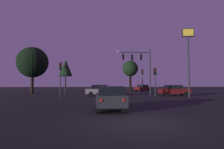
{
  "coord_description": "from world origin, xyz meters",
  "views": [
    {
      "loc": [
        -1.83,
        -8.0,
        1.64
      ],
      "look_at": [
        0.65,
        20.42,
        3.12
      ],
      "focal_mm": 30.09,
      "sensor_mm": 36.0,
      "label": 1
    }
  ],
  "objects_px": {
    "traffic_light_far_side": "(142,76)",
    "store_sign_illuminated": "(188,48)",
    "tree_left_far": "(33,62)",
    "tree_center_horizon": "(130,69)",
    "car_crossing_left": "(100,90)",
    "car_far_lane": "(143,88)",
    "traffic_light_median": "(65,74)",
    "traffic_signal_mast_arm": "(140,63)",
    "car_crossing_right": "(174,90)",
    "traffic_light_corner_left": "(155,76)",
    "tree_behind_sign": "(66,68)",
    "car_parked_lot": "(101,88)",
    "car_nearside_lane": "(110,97)",
    "traffic_light_corner_right": "(60,73)"
  },
  "relations": [
    {
      "from": "traffic_light_far_side",
      "to": "store_sign_illuminated",
      "type": "bearing_deg",
      "value": -74.5
    },
    {
      "from": "tree_left_far",
      "to": "tree_center_horizon",
      "type": "xyz_separation_m",
      "value": [
        18.05,
        5.56,
        -0.52
      ]
    },
    {
      "from": "car_crossing_left",
      "to": "car_far_lane",
      "type": "xyz_separation_m",
      "value": [
        10.43,
        17.16,
        -0.0
      ]
    },
    {
      "from": "traffic_light_median",
      "to": "car_far_lane",
      "type": "bearing_deg",
      "value": 39.98
    },
    {
      "from": "traffic_signal_mast_arm",
      "to": "car_far_lane",
      "type": "xyz_separation_m",
      "value": [
        4.02,
        14.4,
        -4.26
      ]
    },
    {
      "from": "car_far_lane",
      "to": "traffic_light_far_side",
      "type": "bearing_deg",
      "value": -104.2
    },
    {
      "from": "tree_left_far",
      "to": "car_crossing_right",
      "type": "bearing_deg",
      "value": -18.8
    },
    {
      "from": "car_far_lane",
      "to": "store_sign_illuminated",
      "type": "distance_m",
      "value": 22.3
    },
    {
      "from": "traffic_light_far_side",
      "to": "traffic_light_corner_left",
      "type": "bearing_deg",
      "value": -93.17
    },
    {
      "from": "car_far_lane",
      "to": "store_sign_illuminated",
      "type": "height_order",
      "value": "store_sign_illuminated"
    },
    {
      "from": "car_crossing_left",
      "to": "tree_behind_sign",
      "type": "relative_size",
      "value": 0.5
    },
    {
      "from": "traffic_light_corner_left",
      "to": "car_crossing_left",
      "type": "distance_m",
      "value": 7.79
    },
    {
      "from": "traffic_light_corner_left",
      "to": "car_parked_lot",
      "type": "xyz_separation_m",
      "value": [
        -6.54,
        17.24,
        -1.88
      ]
    },
    {
      "from": "traffic_signal_mast_arm",
      "to": "car_crossing_right",
      "type": "relative_size",
      "value": 1.67
    },
    {
      "from": "traffic_signal_mast_arm",
      "to": "car_nearside_lane",
      "type": "relative_size",
      "value": 1.82
    },
    {
      "from": "traffic_light_median",
      "to": "car_far_lane",
      "type": "distance_m",
      "value": 20.76
    },
    {
      "from": "traffic_light_corner_right",
      "to": "tree_center_horizon",
      "type": "relative_size",
      "value": 0.66
    },
    {
      "from": "traffic_light_corner_right",
      "to": "car_crossing_left",
      "type": "xyz_separation_m",
      "value": [
        5.01,
        2.22,
        -2.3
      ]
    },
    {
      "from": "store_sign_illuminated",
      "to": "tree_behind_sign",
      "type": "bearing_deg",
      "value": 123.09
    },
    {
      "from": "car_far_lane",
      "to": "tree_behind_sign",
      "type": "bearing_deg",
      "value": 157.1
    },
    {
      "from": "traffic_light_median",
      "to": "traffic_light_far_side",
      "type": "distance_m",
      "value": 13.25
    },
    {
      "from": "traffic_signal_mast_arm",
      "to": "store_sign_illuminated",
      "type": "relative_size",
      "value": 0.86
    },
    {
      "from": "traffic_light_corner_right",
      "to": "car_crossing_right",
      "type": "bearing_deg",
      "value": 6.16
    },
    {
      "from": "traffic_light_corner_right",
      "to": "car_far_lane",
      "type": "xyz_separation_m",
      "value": [
        15.44,
        19.38,
        -2.3
      ]
    },
    {
      "from": "traffic_light_corner_left",
      "to": "traffic_light_median",
      "type": "relative_size",
      "value": 0.81
    },
    {
      "from": "traffic_light_corner_left",
      "to": "traffic_light_corner_right",
      "type": "distance_m",
      "value": 12.22
    },
    {
      "from": "store_sign_illuminated",
      "to": "traffic_light_corner_right",
      "type": "bearing_deg",
      "value": 171.7
    },
    {
      "from": "car_crossing_left",
      "to": "store_sign_illuminated",
      "type": "bearing_deg",
      "value": -22.91
    },
    {
      "from": "tree_behind_sign",
      "to": "traffic_light_corner_left",
      "type": "bearing_deg",
      "value": -59.98
    },
    {
      "from": "car_crossing_right",
      "to": "car_far_lane",
      "type": "distance_m",
      "value": 17.71
    },
    {
      "from": "traffic_signal_mast_arm",
      "to": "car_crossing_right",
      "type": "height_order",
      "value": "traffic_signal_mast_arm"
    },
    {
      "from": "car_far_lane",
      "to": "tree_center_horizon",
      "type": "distance_m",
      "value": 7.28
    },
    {
      "from": "traffic_light_corner_left",
      "to": "tree_center_horizon",
      "type": "bearing_deg",
      "value": 92.14
    },
    {
      "from": "traffic_signal_mast_arm",
      "to": "car_parked_lot",
      "type": "xyz_separation_m",
      "value": [
        -5.75,
        12.16,
        -4.26
      ]
    },
    {
      "from": "traffic_light_corner_left",
      "to": "car_parked_lot",
      "type": "bearing_deg",
      "value": 110.78
    },
    {
      "from": "car_far_lane",
      "to": "traffic_light_corner_right",
      "type": "bearing_deg",
      "value": -128.54
    },
    {
      "from": "traffic_light_far_side",
      "to": "car_nearside_lane",
      "type": "relative_size",
      "value": 1.08
    },
    {
      "from": "car_nearside_lane",
      "to": "car_far_lane",
      "type": "distance_m",
      "value": 32.95
    },
    {
      "from": "traffic_light_far_side",
      "to": "tree_center_horizon",
      "type": "distance_m",
      "value": 6.53
    },
    {
      "from": "traffic_light_far_side",
      "to": "car_crossing_right",
      "type": "xyz_separation_m",
      "value": [
        2.79,
        -6.82,
        -2.25
      ]
    },
    {
      "from": "traffic_light_corner_left",
      "to": "car_crossing_right",
      "type": "relative_size",
      "value": 0.86
    },
    {
      "from": "tree_left_far",
      "to": "traffic_light_corner_right",
      "type": "bearing_deg",
      "value": -54.96
    },
    {
      "from": "car_nearside_lane",
      "to": "car_far_lane",
      "type": "height_order",
      "value": "same"
    },
    {
      "from": "traffic_light_far_side",
      "to": "store_sign_illuminated",
      "type": "distance_m",
      "value": 11.59
    },
    {
      "from": "traffic_light_median",
      "to": "tree_center_horizon",
      "type": "bearing_deg",
      "value": 35.42
    },
    {
      "from": "car_nearside_lane",
      "to": "tree_left_far",
      "type": "relative_size",
      "value": 0.5
    },
    {
      "from": "traffic_light_far_side",
      "to": "tree_behind_sign",
      "type": "relative_size",
      "value": 0.52
    },
    {
      "from": "car_nearside_lane",
      "to": "car_crossing_right",
      "type": "relative_size",
      "value": 0.92
    },
    {
      "from": "car_crossing_left",
      "to": "tree_left_far",
      "type": "relative_size",
      "value": 0.52
    },
    {
      "from": "car_nearside_lane",
      "to": "tree_left_far",
      "type": "xyz_separation_m",
      "value": [
        -11.73,
        21.1,
        4.59
      ]
    }
  ]
}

